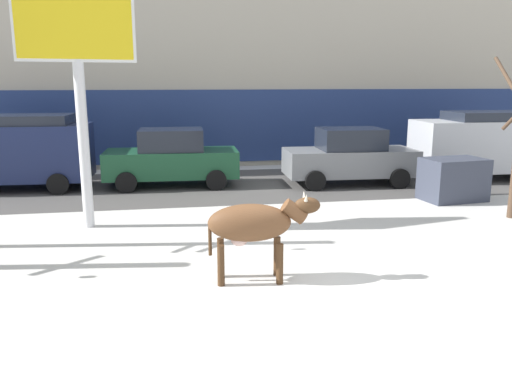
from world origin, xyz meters
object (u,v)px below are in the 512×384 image
object	(u,v)px
billboard	(76,35)
car_darkgreen_sedan	(172,158)
cow_brown	(254,224)
pedestrian_near_billboard	(434,144)
car_silver_van	(483,143)
car_navy_van	(14,150)
dumpster	(453,179)
car_grey_sedan	(350,157)

from	to	relation	value
billboard	car_darkgreen_sedan	size ratio (longest dim) A/B	1.31
cow_brown	pedestrian_near_billboard	distance (m)	14.11
billboard	car_silver_van	xyz separation A→B (m)	(12.52, 3.94, -3.07)
billboard	car_navy_van	distance (m)	6.34
car_navy_van	dumpster	world-z (taller)	car_navy_van
billboard	car_grey_sedan	size ratio (longest dim) A/B	1.31
billboard	car_darkgreen_sedan	xyz separation A→B (m)	(1.97, 4.50, -3.41)
billboard	car_grey_sedan	bearing A→B (deg)	26.27
billboard	car_navy_van	xyz separation A→B (m)	(-2.86, 4.76, -3.07)
billboard	pedestrian_near_billboard	distance (m)	14.57
cow_brown	dumpster	distance (m)	8.26
car_darkgreen_sedan	pedestrian_near_billboard	xyz separation A→B (m)	(10.38, 2.43, -0.03)
car_silver_van	pedestrian_near_billboard	distance (m)	3.02
car_grey_sedan	dumpster	size ratio (longest dim) A/B	2.50
dumpster	car_grey_sedan	bearing A→B (deg)	128.39
cow_brown	billboard	bearing A→B (deg)	130.11
car_navy_van	car_darkgreen_sedan	world-z (taller)	car_navy_van
billboard	dumpster	xyz separation A→B (m)	(9.83, 1.12, -3.71)
cow_brown	car_silver_van	bearing A→B (deg)	40.18
car_navy_van	dumpster	bearing A→B (deg)	-16.01
car_darkgreen_sedan	car_grey_sedan	size ratio (longest dim) A/B	1.00
cow_brown	dumpster	xyz separation A→B (m)	(6.56, 4.99, -0.39)
cow_brown	car_grey_sedan	xyz separation A→B (m)	(4.44, 7.68, -0.09)
cow_brown	car_grey_sedan	bearing A→B (deg)	59.98
car_silver_van	pedestrian_near_billboard	xyz separation A→B (m)	(-0.18, 2.99, -0.36)
cow_brown	car_navy_van	distance (m)	10.59
cow_brown	car_silver_van	world-z (taller)	car_silver_van
car_navy_van	car_silver_van	size ratio (longest dim) A/B	1.00
pedestrian_near_billboard	cow_brown	bearing A→B (deg)	-130.02
car_silver_van	billboard	bearing A→B (deg)	-162.53
car_grey_sedan	dumpster	xyz separation A→B (m)	(2.13, -2.68, -0.31)
car_navy_van	pedestrian_near_billboard	xyz separation A→B (m)	(15.20, 2.18, -0.36)
car_darkgreen_sedan	dumpster	world-z (taller)	car_darkgreen_sedan
car_darkgreen_sedan	dumpster	xyz separation A→B (m)	(7.86, -3.39, -0.31)
billboard	pedestrian_near_billboard	xyz separation A→B (m)	(12.34, 6.93, -3.43)
pedestrian_near_billboard	dumpster	xyz separation A→B (m)	(-2.51, -5.82, -0.28)
car_darkgreen_sedan	pedestrian_near_billboard	distance (m)	10.66
car_navy_van	billboard	bearing A→B (deg)	-59.01
car_silver_van	dumpster	size ratio (longest dim) A/B	2.74
car_darkgreen_sedan	car_silver_van	bearing A→B (deg)	-3.05
car_darkgreen_sedan	car_silver_van	xyz separation A→B (m)	(10.56, -0.56, 0.33)
cow_brown	car_darkgreen_sedan	distance (m)	8.48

